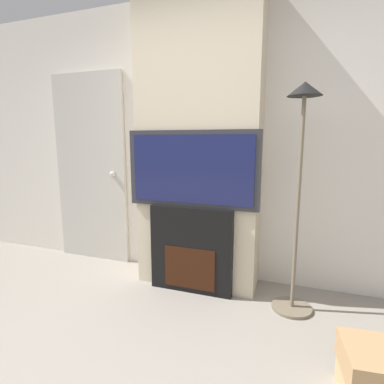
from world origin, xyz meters
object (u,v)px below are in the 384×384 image
at_px(fireplace, 192,249).
at_px(floor_lamp, 300,165).
at_px(box_stack, 383,377).
at_px(television, 192,169).

relative_size(fireplace, floor_lamp, 0.44).
height_order(fireplace, box_stack, fireplace).
distance_m(fireplace, box_stack, 1.59).
relative_size(fireplace, television, 0.67).
bearing_deg(floor_lamp, box_stack, -60.73).
bearing_deg(fireplace, floor_lamp, -2.67).
bearing_deg(fireplace, television, -90.00).
relative_size(fireplace, box_stack, 1.83).
bearing_deg(floor_lamp, television, 177.46).
relative_size(television, box_stack, 2.75).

